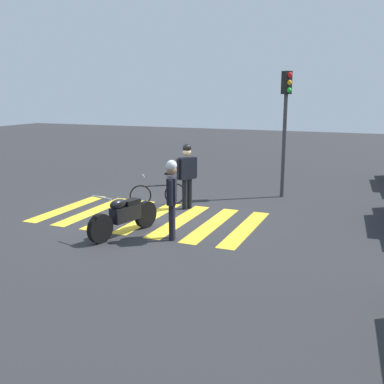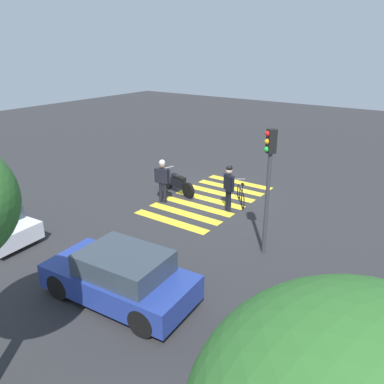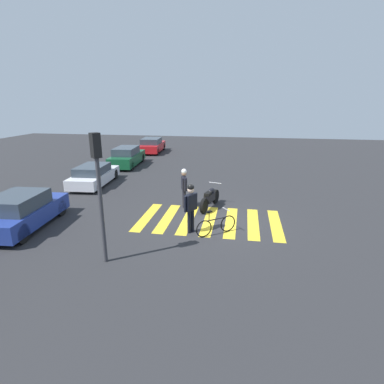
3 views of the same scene
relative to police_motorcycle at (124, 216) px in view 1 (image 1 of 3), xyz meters
name	(u,v)px [view 1 (image 1 of 3)]	position (x,y,z in m)	size (l,w,h in m)	color
ground_plane	(150,217)	(-1.58, -0.16, -0.47)	(60.00, 60.00, 0.00)	#2B2B2D
police_motorcycle	(124,216)	(0.00, 0.00, 0.00)	(2.14, 0.81, 1.05)	black
leaning_bicycle	(158,193)	(-2.88, -0.55, -0.10)	(1.07, 1.38, 0.99)	black
officer_on_foot	(172,194)	(-0.13, 1.19, 0.61)	(0.65, 0.36, 1.85)	black
officer_by_motorcycle	(187,171)	(-2.84, 0.41, 0.66)	(0.62, 0.44, 1.91)	black
crosswalk_stripes	(150,217)	(-1.58, -0.16, -0.46)	(3.30, 5.85, 0.01)	yellow
traffic_light_pole	(286,113)	(-5.45, 2.67, 2.22)	(0.34, 0.35, 3.98)	#38383D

